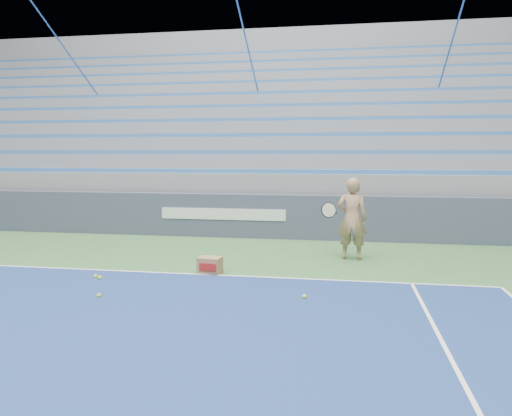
{
  "coord_description": "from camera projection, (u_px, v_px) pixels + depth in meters",
  "views": [
    {
      "loc": [
        2.97,
        3.61,
        2.14
      ],
      "look_at": [
        1.44,
        12.38,
        1.15
      ],
      "focal_mm": 35.0,
      "sensor_mm": 36.0,
      "label": 1
    }
  ],
  "objects": [
    {
      "name": "sponsor_barrier",
      "position": [
        224.0,
        215.0,
        12.71
      ],
      "size": [
        30.0,
        0.32,
        1.1
      ],
      "color": "#3B435A",
      "rests_on": "ground"
    },
    {
      "name": "bleachers",
      "position": [
        261.0,
        147.0,
        18.1
      ],
      "size": [
        31.0,
        9.15,
        7.3
      ],
      "color": "gray",
      "rests_on": "ground"
    },
    {
      "name": "tennis_player",
      "position": [
        352.0,
        219.0,
        9.99
      ],
      "size": [
        0.92,
        0.84,
        1.65
      ],
      "color": "tan",
      "rests_on": "ground"
    },
    {
      "name": "ball_box",
      "position": [
        210.0,
        265.0,
        8.85
      ],
      "size": [
        0.43,
        0.35,
        0.3
      ],
      "color": "olive",
      "rests_on": "ground"
    },
    {
      "name": "tennis_ball_0",
      "position": [
        202.0,
        265.0,
        9.38
      ],
      "size": [
        0.07,
        0.07,
        0.07
      ],
      "primitive_type": "sphere",
      "color": "#D4E52E",
      "rests_on": "ground"
    },
    {
      "name": "tennis_ball_2",
      "position": [
        99.0,
        295.0,
        7.39
      ],
      "size": [
        0.07,
        0.07,
        0.07
      ],
      "primitive_type": "sphere",
      "color": "#D4E52E",
      "rests_on": "ground"
    },
    {
      "name": "tennis_ball_3",
      "position": [
        305.0,
        297.0,
        7.33
      ],
      "size": [
        0.07,
        0.07,
        0.07
      ],
      "primitive_type": "sphere",
      "color": "#D4E52E",
      "rests_on": "ground"
    },
    {
      "name": "tennis_ball_4",
      "position": [
        100.0,
        278.0,
        8.44
      ],
      "size": [
        0.07,
        0.07,
        0.07
      ],
      "primitive_type": "sphere",
      "color": "#D4E52E",
      "rests_on": "ground"
    },
    {
      "name": "tennis_ball_5",
      "position": [
        96.0,
        276.0,
        8.53
      ],
      "size": [
        0.07,
        0.07,
        0.07
      ],
      "primitive_type": "sphere",
      "color": "#D4E52E",
      "rests_on": "ground"
    }
  ]
}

